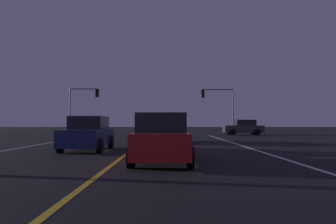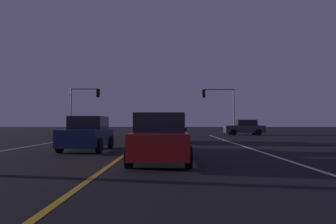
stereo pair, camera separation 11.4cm
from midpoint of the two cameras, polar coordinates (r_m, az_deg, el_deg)
lane_edge_right at (r=13.73m, az=19.03°, el=-7.63°), size 0.16×40.73×0.01m
lane_center_divider at (r=13.16m, az=-7.98°, el=-7.97°), size 0.16×40.73×0.01m
car_ahead_far at (r=21.40m, az=0.91°, el=-3.47°), size 2.02×4.30×1.70m
car_oncoming at (r=15.92m, az=-14.42°, el=-3.93°), size 2.02×4.30×1.70m
car_lead_same_lane at (r=10.68m, az=-1.17°, el=-4.99°), size 2.02×4.30×1.70m
car_crossing_side at (r=35.39m, az=14.07°, el=-2.82°), size 4.30×2.02×1.70m
traffic_light_near_right at (r=34.32m, az=9.30°, el=2.12°), size 3.61×0.36×5.07m
traffic_light_near_left at (r=35.15m, az=-14.97°, el=2.12°), size 3.31×0.36×5.14m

